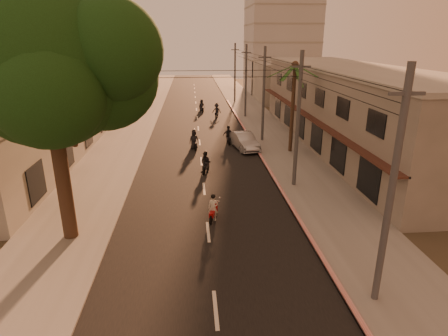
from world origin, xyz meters
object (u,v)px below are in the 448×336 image
(broadleaf_tree, at_px, (56,67))
(scooter_far_a, at_px, (194,141))
(scooter_mid_a, at_px, (206,163))
(scooter_far_c, at_px, (202,106))
(scooter_red, at_px, (213,208))
(scooter_far_b, at_px, (217,111))
(scooter_mid_b, at_px, (228,136))
(parked_car, at_px, (244,141))
(palm_tree, at_px, (295,70))

(broadleaf_tree, distance_m, scooter_far_a, 18.24)
(broadleaf_tree, distance_m, scooter_mid_a, 13.74)
(broadleaf_tree, bearing_deg, scooter_far_c, 77.82)
(scooter_red, distance_m, scooter_far_a, 14.23)
(scooter_far_a, height_order, scooter_far_b, scooter_far_a)
(scooter_mid_b, distance_m, parked_car, 2.28)
(scooter_far_a, bearing_deg, scooter_mid_a, -93.69)
(broadleaf_tree, distance_m, scooter_far_c, 35.48)
(scooter_mid_b, xyz_separation_m, scooter_far_b, (-0.25, 12.81, 0.05))
(scooter_far_c, bearing_deg, scooter_far_b, -79.19)
(scooter_mid_b, bearing_deg, scooter_far_c, 97.57)
(broadleaf_tree, height_order, parked_car, broadleaf_tree)
(parked_car, height_order, scooter_far_c, scooter_far_c)
(broadleaf_tree, relative_size, scooter_mid_b, 6.53)
(broadleaf_tree, xyz_separation_m, parked_car, (10.64, 15.22, -7.72))
(palm_tree, bearing_deg, scooter_far_c, 110.06)
(scooter_mid_a, bearing_deg, palm_tree, 48.34)
(scooter_mid_a, bearing_deg, parked_car, 75.13)
(parked_car, bearing_deg, scooter_mid_a, -133.49)
(palm_tree, relative_size, scooter_far_b, 4.37)
(palm_tree, relative_size, parked_car, 1.69)
(scooter_far_b, height_order, scooter_far_c, scooter_far_b)
(palm_tree, height_order, scooter_mid_a, palm_tree)
(palm_tree, bearing_deg, scooter_mid_a, -148.33)
(broadleaf_tree, bearing_deg, scooter_red, 9.97)
(scooter_mid_a, height_order, parked_car, scooter_mid_a)
(palm_tree, xyz_separation_m, scooter_red, (-7.64, -12.63, -6.44))
(scooter_mid_a, relative_size, scooter_mid_b, 0.93)
(palm_tree, bearing_deg, broadleaf_tree, -136.52)
(broadleaf_tree, height_order, scooter_mid_b, broadleaf_tree)
(broadleaf_tree, distance_m, palm_tree, 20.18)
(palm_tree, distance_m, scooter_mid_b, 8.85)
(scooter_mid_b, bearing_deg, palm_tree, -31.26)
(scooter_mid_b, xyz_separation_m, scooter_far_a, (-3.31, -1.68, 0.05))
(scooter_red, relative_size, scooter_mid_a, 0.92)
(broadleaf_tree, xyz_separation_m, scooter_mid_b, (9.36, 17.11, -7.67))
(scooter_far_a, bearing_deg, scooter_far_b, 67.12)
(scooter_far_c, bearing_deg, scooter_far_a, -107.78)
(scooter_mid_b, bearing_deg, scooter_far_a, -152.47)
(scooter_mid_a, bearing_deg, scooter_far_a, 113.93)
(scooter_mid_a, xyz_separation_m, scooter_far_b, (2.25, 20.84, 0.07))
(broadleaf_tree, relative_size, scooter_red, 7.63)
(scooter_mid_b, height_order, parked_car, scooter_mid_b)
(scooter_red, xyz_separation_m, scooter_mid_b, (2.39, 15.89, 0.10))
(scooter_far_a, relative_size, scooter_far_b, 1.02)
(scooter_mid_b, bearing_deg, scooter_red, -98.01)
(scooter_red, bearing_deg, palm_tree, 76.75)
(scooter_red, distance_m, scooter_mid_b, 16.07)
(scooter_red, bearing_deg, broadleaf_tree, -152.11)
(palm_tree, xyz_separation_m, scooter_mid_b, (-5.25, 3.26, -6.34))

